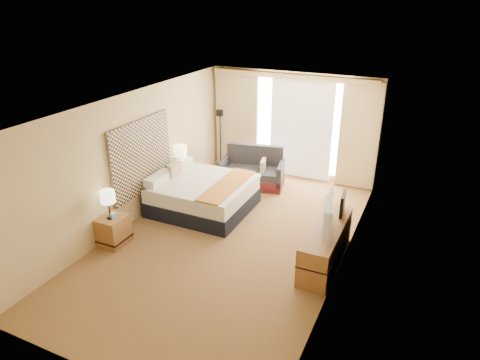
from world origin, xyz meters
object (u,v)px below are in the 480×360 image
at_px(nightstand_left, 114,230).
at_px(lamp_right, 180,151).
at_px(bed, 203,194).
at_px(loveseat, 253,173).
at_px(nightstand_right, 185,181).
at_px(desk_chair, 333,223).
at_px(television, 324,214).
at_px(floor_lamp, 220,127).
at_px(lamp_left, 108,197).
at_px(media_dresser, 326,245).

relative_size(nightstand_left, lamp_right, 0.93).
distance_m(bed, loveseat, 1.71).
bearing_deg(nightstand_right, loveseat, 39.50).
distance_m(nightstand_right, desk_chair, 3.79).
bearing_deg(television, floor_lamp, 33.43).
relative_size(nightstand_right, lamp_left, 1.00).
distance_m(media_dresser, loveseat, 3.48).
relative_size(nightstand_right, lamp_right, 0.93).
height_order(floor_lamp, desk_chair, floor_lamp).
distance_m(floor_lamp, lamp_left, 4.40).
xyz_separation_m(lamp_right, television, (3.71, -1.54, -0.02)).
xyz_separation_m(nightstand_left, loveseat, (1.27, 3.54, 0.03)).
height_order(nightstand_right, desk_chair, desk_chair).
distance_m(desk_chair, lamp_right, 3.87).
distance_m(loveseat, lamp_right, 1.85).
distance_m(desk_chair, lamp_left, 4.05).
bearing_deg(lamp_left, desk_chair, 24.35).
distance_m(nightstand_left, media_dresser, 3.85).
relative_size(nightstand_right, desk_chair, 0.50).
xyz_separation_m(nightstand_right, media_dresser, (3.70, -1.45, 0.07)).
relative_size(nightstand_left, bed, 0.28).
bearing_deg(bed, lamp_left, -112.12).
bearing_deg(desk_chair, nightstand_right, 160.55).
bearing_deg(nightstand_right, lamp_left, -89.64).
height_order(lamp_left, lamp_right, lamp_right).
height_order(nightstand_right, floor_lamp, floor_lamp).
distance_m(nightstand_right, loveseat, 1.64).
xyz_separation_m(nightstand_right, loveseat, (1.27, 1.04, 0.03)).
bearing_deg(floor_lamp, nightstand_right, -89.07).
height_order(media_dresser, floor_lamp, floor_lamp).
xyz_separation_m(lamp_left, television, (3.63, 0.98, 0.01)).
bearing_deg(nightstand_right, desk_chair, -13.68).
xyz_separation_m(bed, lamp_left, (-0.79, -1.95, 0.63)).
xyz_separation_m(nightstand_left, lamp_left, (0.02, -0.05, 0.70)).
bearing_deg(desk_chair, bed, 168.35).
relative_size(media_dresser, loveseat, 1.11).
bearing_deg(nightstand_left, media_dresser, 15.84).
height_order(bed, desk_chair, desk_chair).
relative_size(media_dresser, floor_lamp, 1.17).
bearing_deg(lamp_right, loveseat, 39.19).
height_order(media_dresser, loveseat, loveseat).
distance_m(nightstand_right, lamp_right, 0.74).
distance_m(nightstand_right, media_dresser, 3.97).
distance_m(loveseat, floor_lamp, 1.71).
bearing_deg(desk_chair, nightstand_left, -162.20).
bearing_deg(loveseat, bed, -117.53).
xyz_separation_m(nightstand_right, lamp_left, (0.02, -2.55, 0.70)).
relative_size(bed, lamp_right, 3.30).
relative_size(bed, television, 1.95).
xyz_separation_m(nightstand_right, bed, (0.81, -0.60, 0.07)).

